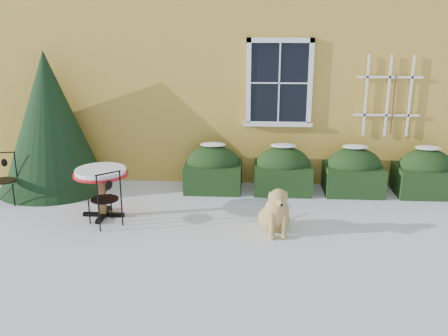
# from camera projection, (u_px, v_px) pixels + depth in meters

# --- Properties ---
(ground) EXTENTS (80.00, 80.00, 0.00)m
(ground) POSITION_uv_depth(u_px,v_px,m) (220.00, 249.00, 7.03)
(ground) COLOR white
(ground) RESTS_ON ground
(house) EXTENTS (12.40, 8.40, 6.40)m
(house) POSITION_uv_depth(u_px,v_px,m) (239.00, 14.00, 12.79)
(house) COLOR gold
(house) RESTS_ON ground
(hedge_row) EXTENTS (4.95, 0.80, 0.91)m
(hedge_row) POSITION_uv_depth(u_px,v_px,m) (318.00, 171.00, 9.25)
(hedge_row) COLOR black
(hedge_row) RESTS_ON ground
(evergreen_shrub) EXTENTS (2.13, 2.13, 2.58)m
(evergreen_shrub) POSITION_uv_depth(u_px,v_px,m) (51.00, 134.00, 9.33)
(evergreen_shrub) COLOR black
(evergreen_shrub) RESTS_ON ground
(bistro_table) EXTENTS (0.88, 0.88, 0.81)m
(bistro_table) POSITION_uv_depth(u_px,v_px,m) (101.00, 177.00, 8.01)
(bistro_table) COLOR black
(bistro_table) RESTS_ON ground
(patio_chair_near) EXTENTS (0.57, 0.57, 0.91)m
(patio_chair_near) POSITION_uv_depth(u_px,v_px,m) (106.00, 198.00, 7.71)
(patio_chair_near) COLOR black
(patio_chair_near) RESTS_ON ground
(patio_chair_far) EXTENTS (0.47, 0.47, 0.88)m
(patio_chair_far) POSITION_uv_depth(u_px,v_px,m) (4.00, 178.00, 8.71)
(patio_chair_far) COLOR black
(patio_chair_far) RESTS_ON ground
(dog) EXTENTS (0.57, 0.87, 0.78)m
(dog) POSITION_uv_depth(u_px,v_px,m) (276.00, 213.00, 7.50)
(dog) COLOR tan
(dog) RESTS_ON ground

